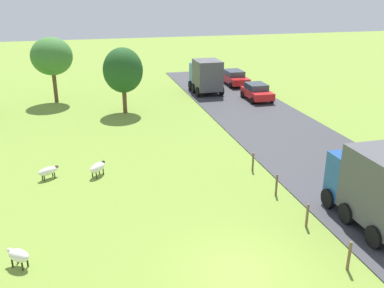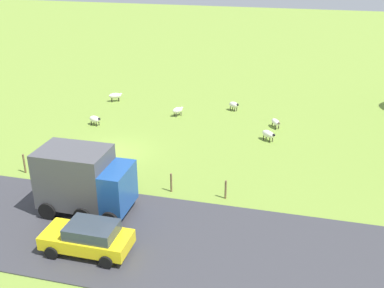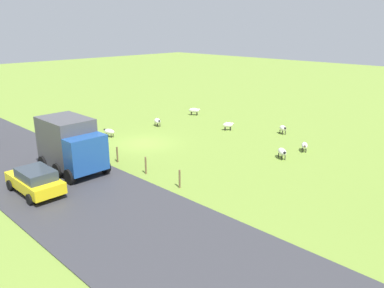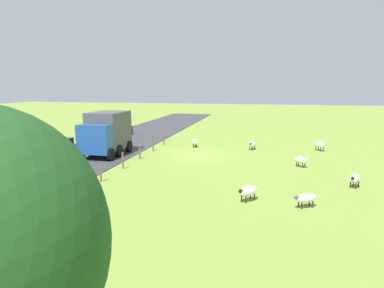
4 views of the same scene
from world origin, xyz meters
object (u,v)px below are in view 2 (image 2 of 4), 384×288
sheep_0 (95,119)px  sheep_5 (276,122)px  truck_1 (84,180)px  sheep_1 (268,134)px  sheep_6 (115,96)px  sheep_4 (59,146)px  car_0 (88,237)px  sheep_3 (178,110)px  sheep_2 (234,105)px

sheep_0 → sheep_5: bearing=102.1°
truck_1 → sheep_5: bearing=148.8°
sheep_1 → sheep_6: 15.74m
sheep_1 → sheep_4: size_ratio=1.03×
car_0 → sheep_0: bearing=-155.6°
sheep_4 → sheep_5: sheep_4 is taller
sheep_0 → sheep_3: (-3.69, 5.89, 0.01)m
sheep_1 → truck_1: truck_1 is taller
sheep_1 → sheep_3: bearing=-113.1°
sheep_0 → sheep_2: size_ratio=1.13×
sheep_4 → sheep_6: size_ratio=0.95×
sheep_0 → truck_1: (11.92, 5.13, 1.44)m
sheep_1 → sheep_5: (-2.76, 0.31, -0.06)m
sheep_3 → sheep_6: (-2.31, -6.69, 0.02)m
sheep_6 → sheep_1: bearing=68.7°
truck_1 → car_0: (3.34, 1.79, -1.09)m
sheep_2 → sheep_6: (0.19, -11.08, 0.00)m
sheep_4 → truck_1: 8.48m
sheep_5 → sheep_3: bearing=-94.5°
sheep_6 → truck_1: 18.93m
sheep_0 → car_0: size_ratio=0.28×
sheep_4 → sheep_6: (-11.46, -0.63, 0.04)m
sheep_6 → sheep_5: bearing=78.8°
car_0 → sheep_5: bearing=158.3°
sheep_2 → sheep_6: bearing=-89.0°
sheep_1 → sheep_2: sheep_2 is taller
car_0 → truck_1: bearing=-151.8°
sheep_0 → sheep_1: same height
sheep_0 → sheep_1: 13.87m
sheep_2 → car_0: 21.72m
sheep_4 → truck_1: (6.46, 5.30, 1.45)m
sheep_1 → sheep_2: bearing=-148.8°
sheep_0 → sheep_4: sheep_0 is taller
sheep_2 → sheep_4: size_ratio=0.87×
sheep_3 → truck_1: size_ratio=0.21×
sheep_2 → car_0: (21.45, -3.37, 0.33)m
sheep_1 → car_0: size_ratio=0.29×
sheep_2 → sheep_1: bearing=31.2°
sheep_1 → truck_1: size_ratio=0.25×
sheep_0 → sheep_1: bearing=91.1°
sheep_3 → sheep_0: bearing=-58.0°
car_0 → sheep_3: bearing=-176.9°
sheep_2 → car_0: size_ratio=0.25×
sheep_3 → sheep_6: size_ratio=0.83×
sheep_5 → sheep_6: sheep_6 is taller
sheep_0 → sheep_6: (-6.00, -0.79, 0.02)m
truck_1 → car_0: bearing=28.2°
truck_1 → sheep_1: bearing=144.4°
sheep_3 → sheep_5: size_ratio=0.85×
sheep_0 → car_0: car_0 is taller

